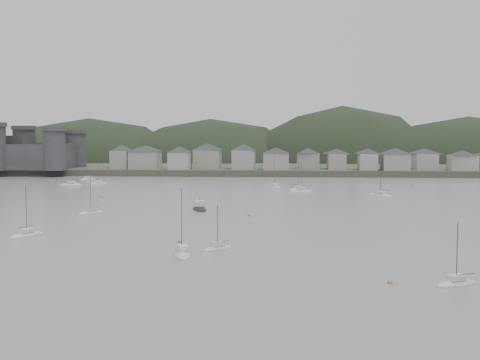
{
  "coord_description": "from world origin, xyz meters",
  "views": [
    {
      "loc": [
        11.69,
        -94.97,
        19.21
      ],
      "look_at": [
        0.0,
        75.0,
        6.0
      ],
      "focal_mm": 43.44,
      "sensor_mm": 36.0,
      "label": 1
    }
  ],
  "objects": [
    {
      "name": "castle",
      "position": [
        -120.0,
        179.8,
        10.96
      ],
      "size": [
        66.0,
        43.0,
        20.0
      ],
      "color": "#323234",
      "rests_on": "far_shore_land"
    },
    {
      "name": "ground",
      "position": [
        0.0,
        0.0,
        0.0
      ],
      "size": [
        900.0,
        900.0,
        0.0
      ],
      "primitive_type": "plane",
      "color": "slate",
      "rests_on": "ground"
    },
    {
      "name": "motor_launch_far",
      "position": [
        -8.88,
        52.19,
        0.28
      ],
      "size": [
        5.72,
        9.35,
        4.09
      ],
      "rotation": [
        0.0,
        0.0,
        3.45
      ],
      "color": "black",
      "rests_on": "ground"
    },
    {
      "name": "forested_ridge",
      "position": [
        4.83,
        269.4,
        -11.28
      ],
      "size": [
        851.55,
        103.94,
        102.57
      ],
      "color": "black",
      "rests_on": "ground"
    },
    {
      "name": "waterfront_town",
      "position": [
        50.59,
        183.34,
        8.66
      ],
      "size": [
        451.48,
        28.46,
        12.92
      ],
      "color": "gray",
      "rests_on": "far_shore_land"
    },
    {
      "name": "moored_fleet",
      "position": [
        -16.87,
        68.43,
        0.18
      ],
      "size": [
        244.89,
        175.99,
        13.23
      ],
      "color": "beige",
      "rests_on": "ground"
    },
    {
      "name": "far_shore_land",
      "position": [
        0.0,
        295.0,
        1.5
      ],
      "size": [
        900.0,
        250.0,
        3.0
      ],
      "primitive_type": "cube",
      "color": "#383D2D",
      "rests_on": "ground"
    },
    {
      "name": "mooring_buoys",
      "position": [
        -0.85,
        55.1,
        0.15
      ],
      "size": [
        154.46,
        152.64,
        0.7
      ],
      "color": "#AF743A",
      "rests_on": "ground"
    }
  ]
}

